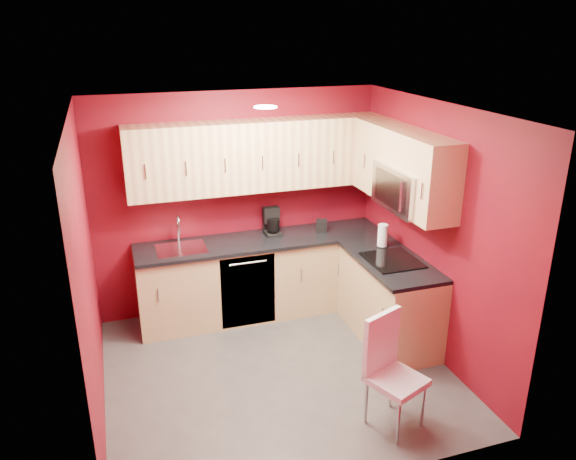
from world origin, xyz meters
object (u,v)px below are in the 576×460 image
microwave (408,188)px  coffee_maker (273,222)px  napkin_holder (322,226)px  dining_chair (397,375)px  paper_towel (383,236)px  sink (181,245)px

microwave → coffee_maker: microwave is taller
napkin_holder → dining_chair: bearing=-95.3°
paper_towel → sink: bearing=163.2°
sink → paper_towel: (2.06, -0.62, 0.09)m
coffee_maker → paper_towel: coffee_maker is taller
sink → paper_towel: 2.15m
napkin_holder → microwave: bearing=-64.4°
microwave → paper_towel: microwave is taller
microwave → coffee_maker: (-1.04, 1.10, -0.60)m
napkin_holder → sink: bearing=-179.7°
paper_towel → dining_chair: paper_towel is taller
microwave → paper_towel: 0.73m
coffee_maker → paper_towel: size_ratio=1.22×
sink → paper_towel: size_ratio=2.11×
coffee_maker → paper_towel: bearing=-35.5°
coffee_maker → dining_chair: (0.35, -2.32, -0.57)m
microwave → paper_towel: (-0.03, 0.38, -0.63)m
paper_towel → dining_chair: size_ratio=0.25×
microwave → dining_chair: size_ratio=0.78×
napkin_holder → paper_towel: (0.45, -0.63, 0.06)m
coffee_maker → napkin_holder: (0.56, -0.09, -0.08)m
sink → napkin_holder: bearing=0.3°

